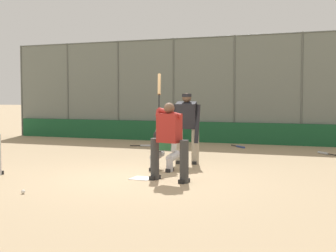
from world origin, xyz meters
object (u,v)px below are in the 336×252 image
Objects in this scene: batter_at_plate at (169,138)px; spare_bat_near_backstop at (239,147)px; spare_bat_by_padding at (324,153)px; catcher_behind_plate at (165,143)px; spare_bat_third_base_side at (145,146)px; baseball_loose at (23,192)px; umpire_home at (187,126)px.

batter_at_plate is 3.30× the size of spare_bat_near_backstop.
spare_bat_by_padding is (-2.78, 0.92, 0.00)m from spare_bat_near_backstop.
spare_bat_third_base_side is (2.60, -4.65, -0.59)m from catcher_behind_plate.
batter_at_plate reaches higher than spare_bat_near_backstop.
spare_bat_near_backstop is (0.08, -6.79, -0.84)m from batter_at_plate.
spare_bat_by_padding is at bearing -122.10° from catcher_behind_plate.
baseball_loose reaches higher than spare_bat_third_base_side.
catcher_behind_plate is 0.67× the size of umpire_home.
batter_at_plate is 6.84m from spare_bat_near_backstop.
catcher_behind_plate is at bearing -81.18° from spare_bat_third_base_side.
spare_bat_near_backstop is at bearing -101.71° from baseball_loose.
catcher_behind_plate is (0.61, -1.28, -0.24)m from batter_at_plate.
umpire_home is at bearing 98.16° from spare_bat_by_padding.
spare_bat_by_padding is at bearing -102.10° from batter_at_plate.
spare_bat_near_backstop and spare_bat_third_base_side have the same top height.
batter_at_plate is 6.79m from spare_bat_third_base_side.
spare_bat_by_padding is at bearing 28.82° from spare_bat_near_backstop.
baseball_loose reaches higher than spare_bat_near_backstop.
batter_at_plate reaches higher than umpire_home.
umpire_home is 4.75m from spare_bat_by_padding.
baseball_loose reaches higher than spare_bat_by_padding.
batter_at_plate reaches higher than spare_bat_third_base_side.
umpire_home reaches higher than catcher_behind_plate.
spare_bat_near_backstop is at bearing 32.68° from spare_bat_by_padding.
spare_bat_near_backstop is 0.87× the size of spare_bat_third_base_side.
spare_bat_by_padding is (-2.70, -5.86, -0.84)m from batter_at_plate.
spare_bat_by_padding is at bearing -139.27° from umpire_home.
batter_at_plate is 1.44m from catcher_behind_plate.
catcher_behind_plate is at bearing 76.90° from umpire_home.
baseball_loose is at bearing 110.92° from spare_bat_by_padding.
catcher_behind_plate is 3.69m from baseball_loose.
spare_bat_third_base_side is at bearing -58.25° from umpire_home.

